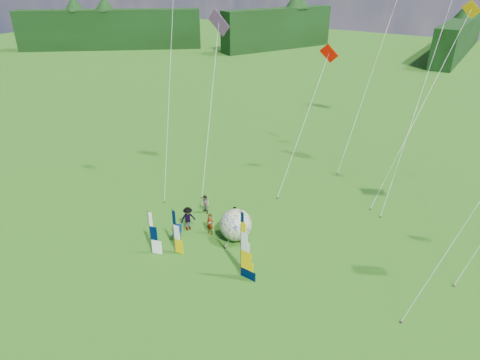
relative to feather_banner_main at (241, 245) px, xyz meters
The scene contains 17 objects.
ground 3.17m from the feather_banner_main, 95.91° to the right, with size 220.00×220.00×0.00m, color #1C4A0F.
treeline_ring 2.78m from the feather_banner_main, 95.91° to the right, with size 210.00×210.00×8.00m, color black, non-canonical shape.
feather_banner_main is the anchor object (origin of this frame).
side_banner_left 5.07m from the feather_banner_main, behind, with size 0.91×0.10×3.24m, color #DBB700, non-canonical shape.
side_banner_far 6.39m from the feather_banner_main, 168.87° to the right, with size 0.94×0.10×3.15m, color white, non-canonical shape.
bol_inflatable 4.14m from the feather_banner_main, 127.59° to the left, with size 2.27×2.27×2.27m, color #00068D.
spectator_a 5.31m from the feather_banner_main, 147.85° to the left, with size 0.58×0.38×1.58m, color #66594C.
spectator_b 8.02m from the feather_banner_main, 142.75° to the left, with size 0.74×0.36×1.52m, color #66594C.
spectator_c 6.50m from the feather_banner_main, 159.06° to the left, with size 1.18×0.44×1.83m, color #66594C.
spectator_d 5.72m from the feather_banner_main, 127.20° to the left, with size 0.96×0.39×1.64m, color #66594C.
camp_chair 6.24m from the feather_banner_main, behind, with size 0.59×0.59×1.03m, color #031D44, non-canonical shape.
kite_whale 21.01m from the feather_banner_main, 72.53° to the left, with size 3.79×16.47×22.48m, color black, non-canonical shape.
kite_rainbow_delta 15.20m from the feather_banner_main, 132.73° to the left, with size 7.70×12.16×14.62m, color red, non-canonical shape.
small_kite_red 14.23m from the feather_banner_main, 100.31° to the left, with size 3.15×10.26×11.87m, color #EC0C00, non-canonical shape.
small_kite_orange 18.18m from the feather_banner_main, 70.37° to the left, with size 5.35×10.74×15.30m, color #EF9A01, non-canonical shape.
small_kite_pink 14.68m from the feather_banner_main, 147.66° to the left, with size 4.99×8.24×16.86m, color #F52AB0, non-canonical shape.
small_kite_green 22.52m from the feather_banner_main, 88.83° to the left, with size 3.99×12.24×18.52m, color #37C457, non-canonical shape.
Camera 1 is at (11.43, -15.47, 17.23)m, focal length 32.00 mm.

